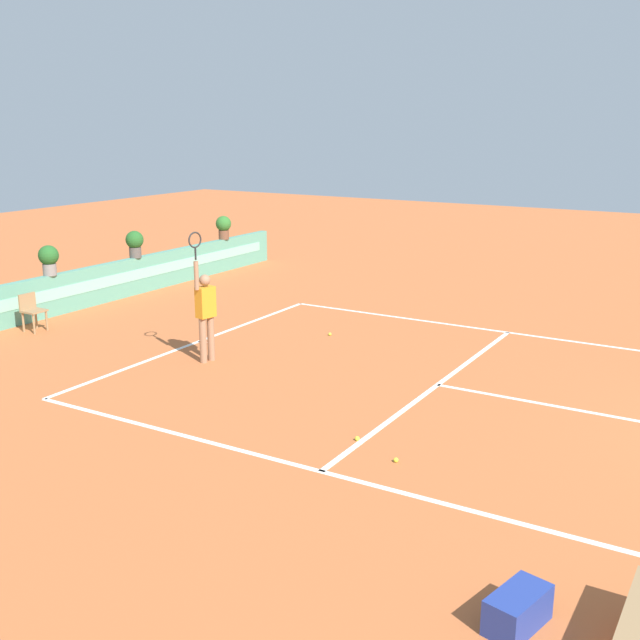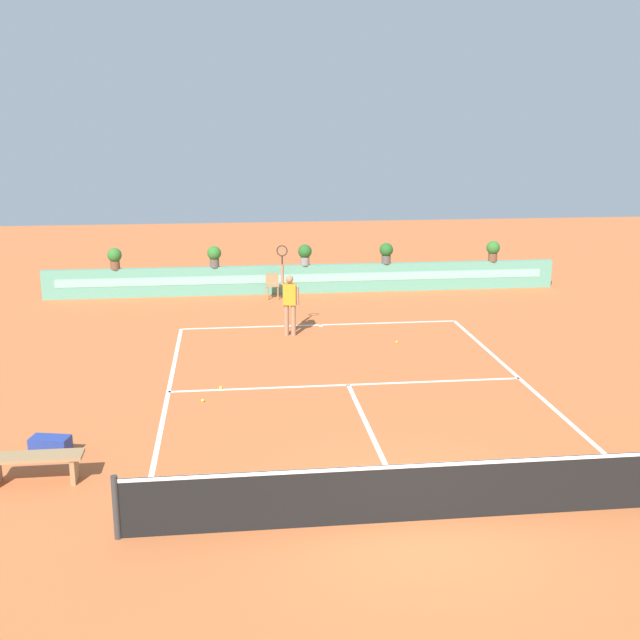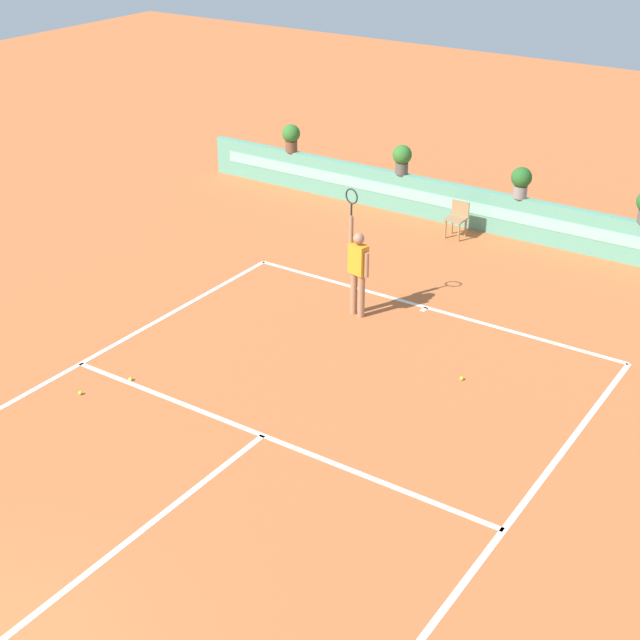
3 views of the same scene
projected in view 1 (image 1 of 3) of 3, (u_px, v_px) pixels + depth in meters
The scene contains 12 objects.
ground_plane at pixel (459, 389), 13.64m from camera, with size 60.00×60.00×0.00m, color #BC6033.
court_lines at pixel (421, 382), 14.00m from camera, with size 8.32×11.94×0.01m.
back_wall_barrier at pixel (52, 295), 18.65m from camera, with size 18.00×0.21×1.00m.
ball_kid_chair at pixel (32, 310), 17.29m from camera, with size 0.44×0.44×0.85m.
gear_bag at pixel (518, 610), 7.19m from camera, with size 0.70×0.36×0.36m, color navy.
tennis_player at pixel (206, 310), 14.94m from camera, with size 0.61×0.28×2.58m.
tennis_ball_near_baseline at pixel (330, 334), 17.01m from camera, with size 0.07×0.07×0.07m, color #CCE033.
tennis_ball_mid_court at pixel (396, 460), 10.70m from camera, with size 0.07×0.07×0.07m, color #CCE033.
tennis_ball_by_sideline at pixel (357, 439), 11.42m from camera, with size 0.07×0.07×0.07m, color #CCE033.
potted_plant_far_right at pixel (223, 226), 24.07m from camera, with size 0.48×0.48×0.72m.
potted_plant_centre at pixel (49, 258), 18.41m from camera, with size 0.48×0.48×0.72m.
potted_plant_right at pixel (135, 242), 20.82m from camera, with size 0.48×0.48×0.72m.
Camera 1 is at (-12.35, 1.53, 4.59)m, focal length 43.34 mm.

